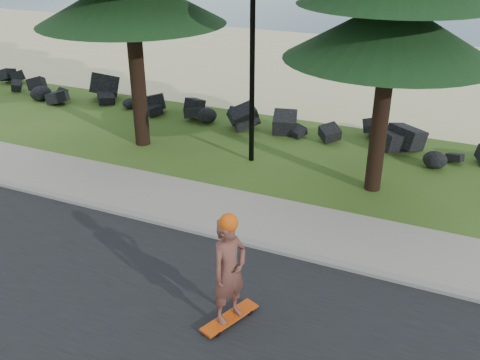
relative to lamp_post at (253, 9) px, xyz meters
The scene contains 8 objects.
ground 5.23m from the lamp_post, 90.00° to the right, with size 160.00×160.00×0.00m, color #314B17.
road 8.74m from the lamp_post, 90.00° to the right, with size 160.00×7.00×0.02m, color black.
kerb 5.79m from the lamp_post, 90.00° to the right, with size 160.00×0.20×0.10m, color gray.
sidewalk 5.08m from the lamp_post, 90.00° to the right, with size 160.00×2.00×0.08m, color gray.
beach_sand 12.03m from the lamp_post, 90.00° to the left, with size 160.00×15.00×0.01m, color beige.
seawall_boulders 4.78m from the lamp_post, 90.00° to the left, with size 60.00×2.40×1.10m, color black, non-canonical shape.
lamp_post is the anchor object (origin of this frame).
skateboarder 7.50m from the lamp_post, 70.06° to the right, with size 0.66×1.15×2.09m.
Camera 1 is at (5.38, -9.62, 6.13)m, focal length 40.00 mm.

